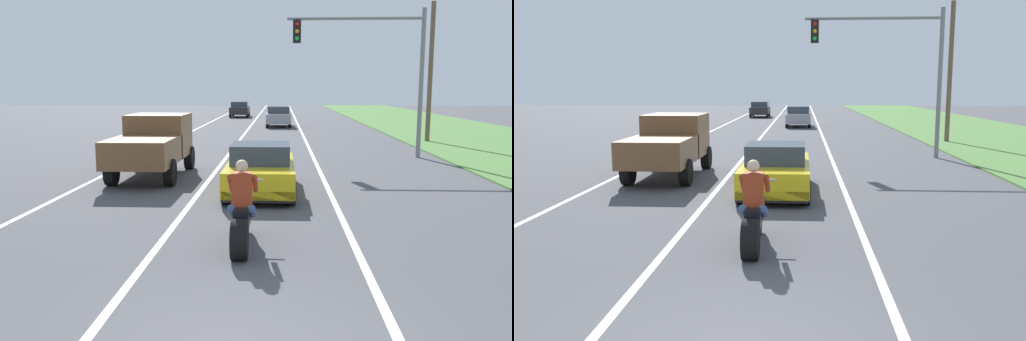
% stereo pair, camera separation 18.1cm
% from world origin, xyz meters
% --- Properties ---
extents(lane_stripe_left_solid, '(0.14, 120.00, 0.01)m').
position_xyz_m(lane_stripe_left_solid, '(-5.40, 20.00, 0.00)').
color(lane_stripe_left_solid, white).
rests_on(lane_stripe_left_solid, ground).
extents(lane_stripe_right_solid, '(0.14, 120.00, 0.01)m').
position_xyz_m(lane_stripe_right_solid, '(1.80, 20.00, 0.00)').
color(lane_stripe_right_solid, white).
rests_on(lane_stripe_right_solid, ground).
extents(lane_stripe_centre_dashed, '(0.14, 120.00, 0.01)m').
position_xyz_m(lane_stripe_centre_dashed, '(-1.80, 20.00, 0.00)').
color(lane_stripe_centre_dashed, white).
rests_on(lane_stripe_centre_dashed, ground).
extents(motorcycle_with_rider, '(0.70, 2.21, 1.62)m').
position_xyz_m(motorcycle_with_rider, '(-0.25, 4.24, 0.59)').
color(motorcycle_with_rider, black).
rests_on(motorcycle_with_rider, ground).
extents(sports_car_yellow, '(1.84, 4.30, 1.37)m').
position_xyz_m(sports_car_yellow, '(-0.11, 9.45, 0.63)').
color(sports_car_yellow, yellow).
rests_on(sports_car_yellow, ground).
extents(pickup_truck_left_lane_brown, '(2.02, 4.80, 1.98)m').
position_xyz_m(pickup_truck_left_lane_brown, '(-3.68, 11.87, 1.11)').
color(pickup_truck_left_lane_brown, brown).
rests_on(pickup_truck_left_lane_brown, ground).
extents(traffic_light_mast_near, '(5.54, 0.34, 6.00)m').
position_xyz_m(traffic_light_mast_near, '(4.35, 17.07, 4.06)').
color(traffic_light_mast_near, gray).
rests_on(traffic_light_mast_near, ground).
extents(utility_pole_roadside, '(0.24, 0.24, 7.22)m').
position_xyz_m(utility_pole_roadside, '(8.21, 23.40, 3.61)').
color(utility_pole_roadside, brown).
rests_on(utility_pole_roadside, ground).
extents(distant_car_far_ahead, '(1.80, 4.00, 1.50)m').
position_xyz_m(distant_car_far_ahead, '(0.29, 34.15, 0.77)').
color(distant_car_far_ahead, '#99999E').
rests_on(distant_car_far_ahead, ground).
extents(distant_car_further_ahead, '(1.80, 4.00, 1.50)m').
position_xyz_m(distant_car_further_ahead, '(-3.53, 46.71, 0.77)').
color(distant_car_further_ahead, '#262628').
rests_on(distant_car_further_ahead, ground).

